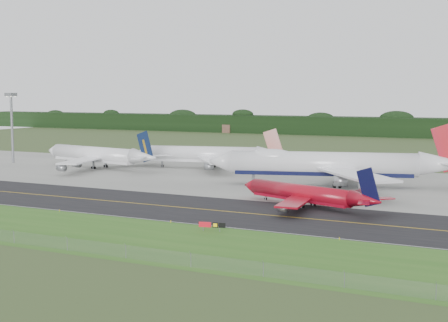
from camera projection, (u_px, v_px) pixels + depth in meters
ground at (222, 207)px, 146.64m from camera, size 600.00×600.00×0.00m
grass_verge at (139, 238)px, 115.26m from camera, size 400.00×30.00×0.01m
taxiway at (214, 210)px, 143.05m from camera, size 400.00×32.00×0.02m
apron at (294, 181)px, 192.36m from camera, size 400.00×78.00×0.01m
taxiway_centreline at (214, 210)px, 143.05m from camera, size 400.00×0.40×0.00m
taxiway_edge_line at (181, 223)px, 129.16m from camera, size 400.00×0.25×0.00m
perimeter_fence at (96, 248)px, 103.49m from camera, size 320.00×0.10×320.00m
horizon_treeline at (411, 128)px, 391.48m from camera, size 700.00×25.00×12.00m
jet_ba_747 at (332, 164)px, 180.27m from camera, size 73.50×59.64×18.75m
jet_red_737 at (307, 194)px, 147.35m from camera, size 39.03×30.90×10.86m
jet_navy_gold at (99, 155)px, 224.73m from camera, size 55.53×47.73×14.38m
jet_star_tail at (210, 155)px, 224.20m from camera, size 55.38×45.51×14.72m
floodlight_mast at (12, 115)px, 241.78m from camera, size 3.37×3.37×27.19m
taxiway_sign at (212, 225)px, 120.91m from camera, size 5.20×1.38×1.76m
edge_marker_left at (59, 210)px, 141.61m from camera, size 0.16×0.16×0.50m
edge_marker_center at (171, 222)px, 129.00m from camera, size 0.16×0.16×0.50m
edge_marker_right at (339, 239)px, 113.67m from camera, size 0.16×0.16×0.50m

